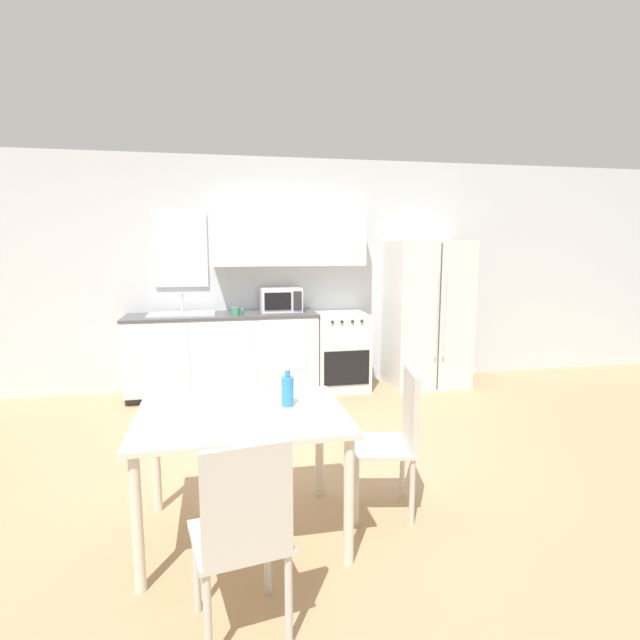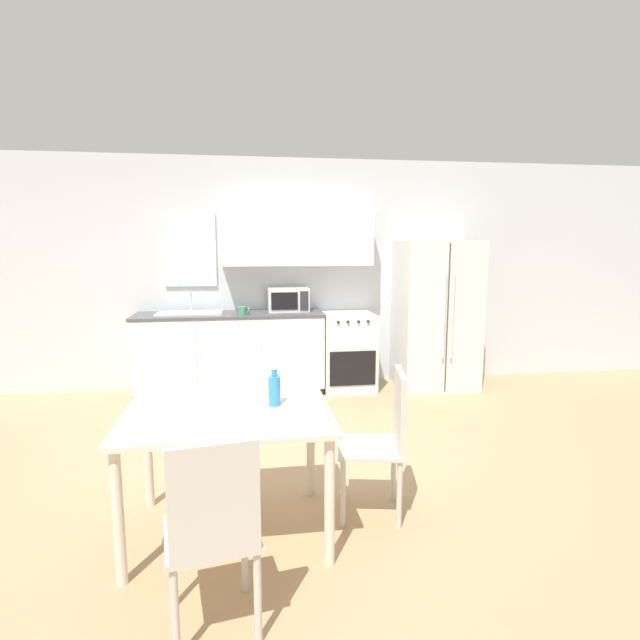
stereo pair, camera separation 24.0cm
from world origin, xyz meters
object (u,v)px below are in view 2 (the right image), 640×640
at_px(refrigerator, 435,314).
at_px(dining_table, 228,428).
at_px(microwave, 288,299).
at_px(dining_chair_near, 213,525).
at_px(oven_range, 347,351).
at_px(dining_chair_side, 386,433).
at_px(coffee_mug, 243,311).
at_px(drink_bottle, 274,389).

relative_size(refrigerator, dining_table, 1.47).
relative_size(refrigerator, microwave, 3.72).
bearing_deg(dining_table, dining_chair_near, -92.67).
distance_m(oven_range, dining_chair_side, 2.81).
height_order(coffee_mug, drink_bottle, coffee_mug).
relative_size(oven_range, coffee_mug, 7.14).
relative_size(oven_range, dining_chair_side, 0.97).
bearing_deg(dining_table, microwave, 78.45).
relative_size(oven_range, microwave, 1.91).
xyz_separation_m(microwave, coffee_mug, (-0.52, -0.25, -0.09)).
distance_m(oven_range, refrigerator, 1.14).
bearing_deg(microwave, dining_chair_near, -99.66).
xyz_separation_m(microwave, dining_table, (-0.61, -2.97, -0.41)).
height_order(coffee_mug, dining_chair_near, coffee_mug).
height_order(oven_range, dining_chair_side, dining_chair_side).
distance_m(refrigerator, coffee_mug, 2.27).
bearing_deg(drink_bottle, dining_chair_side, -0.21).
bearing_deg(dining_table, drink_bottle, 15.86).
height_order(refrigerator, dining_chair_near, refrigerator).
xyz_separation_m(dining_table, dining_chair_near, (-0.04, -0.82, -0.12)).
xyz_separation_m(microwave, dining_chair_side, (0.36, -2.90, -0.53)).
relative_size(refrigerator, dining_chair_side, 1.88).
relative_size(dining_table, dining_chair_near, 1.27).
distance_m(oven_range, drink_bottle, 2.99).
xyz_separation_m(oven_range, drink_bottle, (-1.02, -2.79, 0.40)).
xyz_separation_m(refrigerator, dining_chair_side, (-1.39, -2.74, -0.34)).
bearing_deg(dining_chair_side, dining_table, 105.44).
bearing_deg(oven_range, drink_bottle, -110.11).
distance_m(coffee_mug, dining_table, 2.75).
relative_size(refrigerator, coffee_mug, 13.88).
bearing_deg(coffee_mug, dining_table, -91.80).
bearing_deg(microwave, refrigerator, -5.32).
bearing_deg(microwave, dining_chair_side, -82.91).
xyz_separation_m(refrigerator, microwave, (-1.75, 0.16, 0.19)).
relative_size(dining_chair_near, drink_bottle, 3.89).
height_order(oven_range, refrigerator, refrigerator).
distance_m(dining_chair_near, dining_chair_side, 1.35).
bearing_deg(drink_bottle, dining_chair_near, -109.21).
relative_size(dining_table, drink_bottle, 4.96).
distance_m(dining_table, dining_chair_near, 0.83).
bearing_deg(oven_range, dining_chair_side, -96.69).
relative_size(oven_range, drink_bottle, 3.76).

